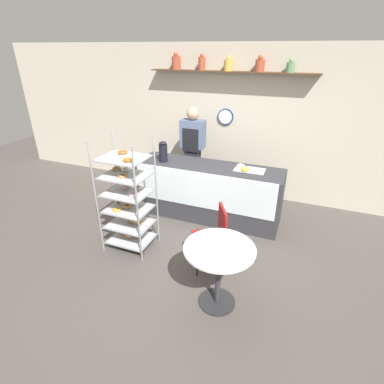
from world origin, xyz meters
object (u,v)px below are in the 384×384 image
object	(u,v)px
person_worker	(193,150)
cafe_table	(219,262)
pastry_rack	(128,202)
cafe_chair	(215,232)
coffee_carafe	(163,152)
donut_tray_counter	(246,168)

from	to	relation	value
person_worker	cafe_table	size ratio (longest dim) A/B	2.25
cafe_table	person_worker	bearing A→B (deg)	117.67
pastry_rack	cafe_chair	xyz separation A→B (m)	(1.26, 0.00, -0.18)
cafe_table	coffee_carafe	distance (m)	2.31
pastry_rack	donut_tray_counter	bearing A→B (deg)	42.98
cafe_chair	donut_tray_counter	xyz separation A→B (m)	(0.08, 1.24, 0.42)
person_worker	donut_tray_counter	size ratio (longest dim) A/B	3.75
pastry_rack	cafe_table	bearing A→B (deg)	-21.39
coffee_carafe	donut_tray_counter	size ratio (longest dim) A/B	0.74
cafe_chair	pastry_rack	bearing A→B (deg)	-118.98
cafe_chair	coffee_carafe	world-z (taller)	coffee_carafe
person_worker	pastry_rack	bearing A→B (deg)	-97.79
cafe_table	cafe_chair	bearing A→B (deg)	111.49
person_worker	donut_tray_counter	xyz separation A→B (m)	(1.09, -0.55, 0.00)
pastry_rack	donut_tray_counter	size ratio (longest dim) A/B	3.54
cafe_chair	coffee_carafe	xyz separation A→B (m)	(-1.26, 1.10, 0.56)
pastry_rack	cafe_chair	distance (m)	1.27
cafe_table	coffee_carafe	bearing A→B (deg)	131.39
cafe_table	donut_tray_counter	distance (m)	1.87
cafe_chair	coffee_carafe	size ratio (longest dim) A/B	2.54
cafe_table	pastry_rack	bearing A→B (deg)	158.61
pastry_rack	donut_tray_counter	xyz separation A→B (m)	(1.34, 1.25, 0.23)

